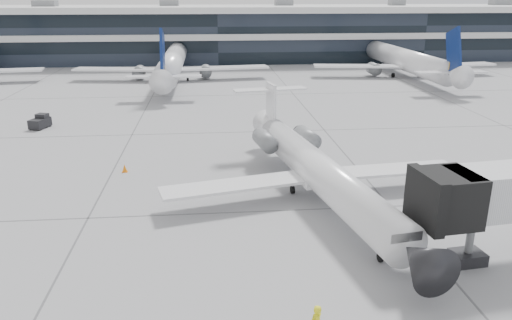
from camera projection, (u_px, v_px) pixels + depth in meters
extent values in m
plane|color=gray|center=(243.00, 212.00, 32.93)|extent=(220.00, 220.00, 0.00)
cube|color=black|center=(217.00, 35.00, 108.76)|extent=(170.00, 22.00, 10.00)
cylinder|color=white|center=(321.00, 173.00, 34.03)|extent=(6.11, 21.75, 2.44)
cone|color=black|center=(421.00, 260.00, 22.96)|extent=(2.83, 2.91, 2.44)
cone|color=white|center=(269.00, 126.00, 45.17)|extent=(2.77, 3.24, 2.31)
cube|color=white|center=(234.00, 185.00, 33.59)|extent=(10.20, 4.66, 0.20)
cube|color=white|center=(390.00, 170.00, 36.51)|extent=(10.11, 3.35, 0.20)
cylinder|color=slate|center=(265.00, 141.00, 40.23)|extent=(1.86, 3.25, 1.35)
cylinder|color=slate|center=(307.00, 137.00, 41.13)|extent=(1.86, 3.25, 1.35)
cube|color=white|center=(271.00, 106.00, 44.07)|extent=(0.65, 2.35, 4.06)
cube|color=white|center=(270.00, 89.00, 43.94)|extent=(6.65, 2.54, 0.14)
cylinder|color=black|center=(380.00, 258.00, 26.76)|extent=(0.25, 0.53, 0.51)
cylinder|color=black|center=(293.00, 190.00, 35.91)|extent=(0.31, 0.61, 0.58)
cylinder|color=black|center=(327.00, 186.00, 36.58)|extent=(0.31, 0.61, 0.58)
cube|color=black|center=(449.00, 198.00, 25.17)|extent=(2.77, 3.26, 2.62)
cylinder|color=slate|center=(470.00, 241.00, 26.32)|extent=(0.41, 0.41, 2.62)
cube|color=black|center=(467.00, 257.00, 26.63)|extent=(1.83, 1.50, 0.65)
cone|color=orange|center=(125.00, 168.00, 40.25)|extent=(0.41, 0.41, 0.63)
cube|color=orange|center=(125.00, 172.00, 40.34)|extent=(0.51, 0.51, 0.03)
cube|color=black|center=(40.00, 123.00, 53.28)|extent=(2.01, 2.61, 0.94)
cube|color=black|center=(42.00, 116.00, 53.56)|extent=(1.39, 1.25, 0.52)
cylinder|color=black|center=(40.00, 124.00, 54.28)|extent=(0.32, 0.50, 0.46)
cylinder|color=black|center=(50.00, 124.00, 54.04)|extent=(0.32, 0.50, 0.46)
cylinder|color=black|center=(31.00, 128.00, 52.73)|extent=(0.32, 0.50, 0.46)
cylinder|color=black|center=(40.00, 128.00, 52.49)|extent=(0.32, 0.50, 0.46)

